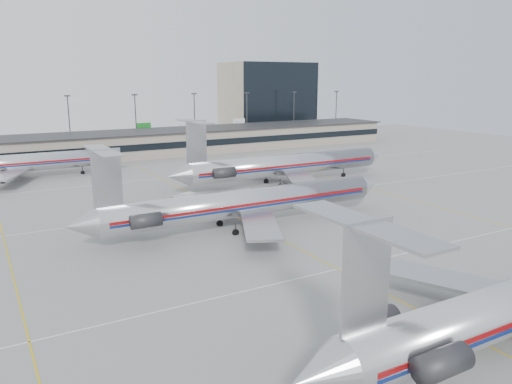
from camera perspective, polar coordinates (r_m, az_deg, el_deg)
ground at (r=47.32m, az=17.17°, el=-12.31°), size 260.00×260.00×0.00m
apron_markings at (r=53.96m, az=9.37°, el=-8.68°), size 160.00×0.15×0.02m
terminal at (r=131.66m, az=-15.48°, el=5.22°), size 162.00×17.00×6.25m
light_mast_row at (r=144.68m, az=-17.03°, el=7.94°), size 163.60×0.40×15.28m
distant_building at (r=182.87m, az=1.25°, el=10.65°), size 30.00×20.00×25.00m
jet_second_row at (r=66.29m, az=-1.79°, el=-1.25°), size 45.99×27.08×12.04m
jet_third_row at (r=94.03m, az=3.09°, el=3.12°), size 47.23×29.05×12.91m
jet_back_row at (r=108.70m, az=-26.19°, el=2.94°), size 42.57×26.18×11.64m
belt_loader at (r=42.54m, az=23.73°, el=-14.94°), size 4.38×1.70×2.27m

